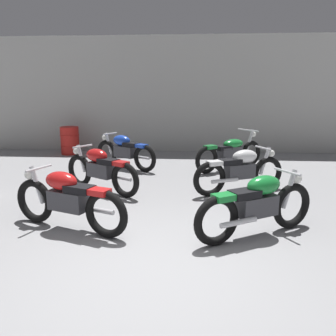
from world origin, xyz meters
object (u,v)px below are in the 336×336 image
motorcycle_left_row_1 (101,169)px  motorcycle_right_row_0 (258,204)px  oil_drum (70,140)px  motorcycle_right_row_2 (230,152)px  motorcycle_right_row_1 (240,170)px  motorcycle_left_row_0 (67,199)px  motorcycle_left_row_2 (125,151)px

motorcycle_left_row_1 → motorcycle_right_row_0: size_ratio=0.98×
motorcycle_right_row_0 → oil_drum: 7.50m
motorcycle_right_row_2 → motorcycle_right_row_1: bearing=-90.3°
motorcycle_left_row_0 → motorcycle_right_row_2: (2.68, 4.01, -0.01)m
oil_drum → motorcycle_left_row_2: bearing=-41.6°
motorcycle_left_row_0 → motorcycle_right_row_0: (2.65, -0.03, 0.00)m
motorcycle_left_row_0 → motorcycle_right_row_1: bearing=37.0°
motorcycle_left_row_2 → motorcycle_right_row_1: (2.65, -1.93, 0.00)m
motorcycle_left_row_2 → motorcycle_right_row_2: motorcycle_right_row_2 is taller
motorcycle_right_row_0 → motorcycle_right_row_2: bearing=89.5°
oil_drum → motorcycle_right_row_0: bearing=-51.1°
motorcycle_left_row_1 → oil_drum: motorcycle_left_row_1 is taller
motorcycle_right_row_2 → motorcycle_left_row_0: bearing=-123.8°
motorcycle_right_row_1 → motorcycle_right_row_2: size_ratio=1.03×
motorcycle_left_row_2 → motorcycle_right_row_1: same height
motorcycle_right_row_0 → motorcycle_right_row_2: 4.04m
motorcycle_left_row_0 → motorcycle_left_row_2: bearing=89.6°
motorcycle_right_row_1 → motorcycle_right_row_2: motorcycle_right_row_2 is taller
motorcycle_right_row_0 → motorcycle_right_row_1: 2.04m
motorcycle_left_row_2 → motorcycle_right_row_0: 4.76m
motorcycle_left_row_0 → oil_drum: 6.17m
motorcycle_right_row_0 → motorcycle_left_row_1: bearing=144.3°
motorcycle_left_row_2 → motorcycle_left_row_0: bearing=-90.4°
motorcycle_left_row_1 → motorcycle_right_row_0: same height
motorcycle_left_row_0 → motorcycle_right_row_2: bearing=56.2°
motorcycle_right_row_1 → oil_drum: size_ratio=2.15×
motorcycle_left_row_2 → motorcycle_right_row_1: size_ratio=0.95×
oil_drum → motorcycle_left_row_1: bearing=-62.6°
motorcycle_left_row_2 → motorcycle_right_row_2: bearing=1.4°
motorcycle_right_row_0 → motorcycle_right_row_1: bearing=89.2°
motorcycle_left_row_1 → motorcycle_right_row_2: motorcycle_right_row_2 is taller
motorcycle_right_row_1 → oil_drum: (-4.74, 3.79, -0.03)m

